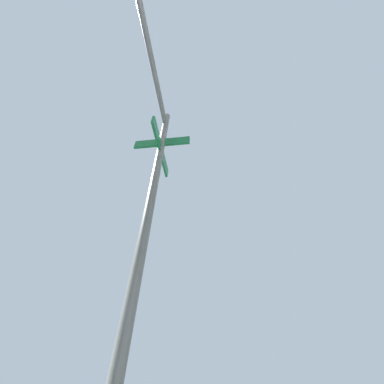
# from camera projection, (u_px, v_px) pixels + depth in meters

# --- Properties ---
(traffic_signal_near) EXTENTS (2.19, 3.37, 5.80)m
(traffic_signal_near) POSITION_uv_depth(u_px,v_px,m) (128.00, 58.00, 2.11)
(traffic_signal_near) COLOR #474C47
(traffic_signal_near) RESTS_ON ground_plane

